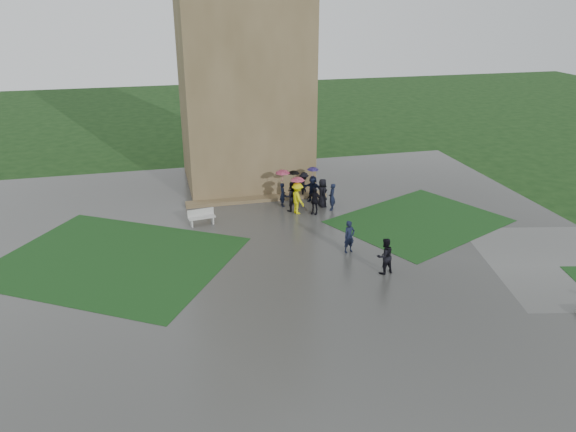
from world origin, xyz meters
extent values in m
plane|color=black|center=(0.00, 0.00, 0.00)|extent=(120.00, 120.00, 0.00)
cube|color=#333331|center=(0.00, 2.00, 0.01)|extent=(34.00, 34.00, 0.02)
cube|color=#123313|center=(-8.50, 4.00, 0.03)|extent=(14.10, 13.46, 0.01)
cube|color=#123313|center=(8.50, 5.00, 0.03)|extent=(11.12, 10.15, 0.01)
cube|color=brown|center=(0.00, 15.00, 9.00)|extent=(8.00, 8.00, 18.00)
cube|color=brown|center=(0.00, 10.60, 0.13)|extent=(9.00, 0.80, 0.22)
cube|color=#A9A8A4|center=(-3.79, 7.47, 0.47)|extent=(1.58, 0.70, 0.06)
cube|color=#A9A8A4|center=(-4.40, 7.38, 0.23)|extent=(0.15, 0.42, 0.43)
cube|color=#A9A8A4|center=(-3.19, 7.57, 0.23)|extent=(0.15, 0.42, 0.43)
cube|color=#A9A8A4|center=(-3.83, 7.69, 0.70)|extent=(1.52, 0.29, 0.41)
imported|color=black|center=(3.72, 8.67, 0.91)|extent=(0.64, 0.90, 1.78)
imported|color=black|center=(3.38, 9.62, 0.87)|extent=(1.61, 1.39, 1.70)
imported|color=black|center=(3.05, 10.51, 0.86)|extent=(0.71, 1.15, 1.68)
imported|color=#3A3A3F|center=(2.10, 9.45, 0.81)|extent=(0.90, 1.06, 1.57)
imported|color=black|center=(1.37, 9.33, 0.76)|extent=(0.41, 0.57, 1.49)
imported|color=black|center=(1.68, 8.38, 0.94)|extent=(0.91, 0.54, 1.85)
imported|color=yellow|center=(1.95, 7.93, 0.98)|extent=(0.96, 1.37, 1.91)
imported|color=black|center=(2.91, 7.59, 0.85)|extent=(1.11, 1.03, 1.66)
imported|color=black|center=(4.13, 8.00, 0.85)|extent=(0.60, 0.71, 1.65)
imported|color=#DD5B83|center=(1.95, 7.93, 1.96)|extent=(0.81, 0.81, 0.71)
imported|color=#3D2F82|center=(3.38, 9.62, 2.02)|extent=(0.70, 0.70, 0.62)
imported|color=black|center=(2.10, 9.45, 1.94)|extent=(0.70, 0.70, 0.61)
imported|color=#DD5B83|center=(1.37, 9.33, 2.02)|extent=(0.85, 0.85, 0.75)
imported|color=black|center=(3.15, 2.11, 0.86)|extent=(0.70, 0.55, 1.69)
imported|color=black|center=(3.98, -0.48, 0.90)|extent=(0.95, 0.67, 1.77)
camera|label=1|loc=(-6.03, -22.39, 12.44)|focal=35.00mm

